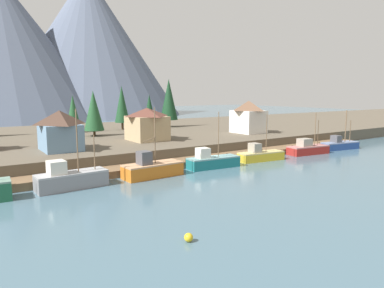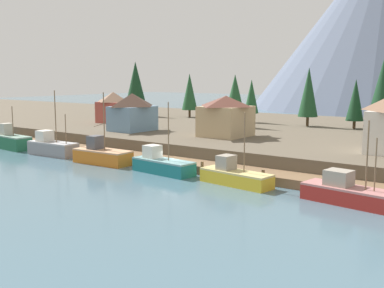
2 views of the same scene
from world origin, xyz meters
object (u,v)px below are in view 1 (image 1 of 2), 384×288
object	(u,v)px
fishing_boat_orange	(152,169)
conifer_back_right	(73,110)
house_tan	(147,124)
conifer_near_right	(122,104)
house_blue	(60,130)
conifer_back_left	(169,100)
fishing_boat_red	(308,149)
channel_buoy	(189,237)
fishing_boat_grey	(70,179)
house_white	(248,116)
fishing_boat_yellow	(260,155)
conifer_mid_left	(149,108)
fishing_boat_teal	(212,161)
conifer_centre	(94,111)
fishing_boat_blue	(340,145)

from	to	relation	value
fishing_boat_orange	conifer_back_right	bearing A→B (deg)	86.23
house_tan	conifer_near_right	xyz separation A→B (m)	(3.95, 20.98, 3.03)
house_blue	conifer_back_left	world-z (taller)	conifer_back_left
house_tan	conifer_back_right	distance (m)	22.42
fishing_boat_red	house_tan	size ratio (longest dim) A/B	1.16
house_tan	channel_buoy	distance (m)	41.28
fishing_boat_grey	house_white	distance (m)	46.48
house_tan	channel_buoy	size ratio (longest dim) A/B	10.45
fishing_boat_yellow	conifer_mid_left	bearing A→B (deg)	96.92
fishing_boat_yellow	conifer_mid_left	xyz separation A→B (m)	(-0.40, 39.46, 6.45)
channel_buoy	conifer_back_right	bearing A→B (deg)	82.23
house_tan	house_blue	distance (m)	16.71
fishing_boat_teal	house_tan	size ratio (longest dim) A/B	1.16
conifer_back_right	channel_buoy	xyz separation A→B (m)	(-8.02, -58.77, -7.22)
conifer_centre	fishing_boat_teal	bearing A→B (deg)	-74.42
fishing_boat_blue	conifer_centre	size ratio (longest dim) A/B	0.91
house_white	conifer_back_right	xyz separation A→B (m)	(-32.12, 22.27, 1.43)
conifer_back_right	fishing_boat_red	bearing A→B (deg)	-50.17
fishing_boat_orange	fishing_boat_red	xyz separation A→B (m)	(32.51, -0.12, -0.11)
house_white	conifer_back_left	xyz separation A→B (m)	(-7.57, 21.97, 3.48)
fishing_boat_blue	house_blue	size ratio (longest dim) A/B	1.19
fishing_boat_blue	house_white	size ratio (longest dim) A/B	1.19
fishing_boat_yellow	conifer_centre	bearing A→B (deg)	128.30
fishing_boat_yellow	fishing_boat_blue	size ratio (longest dim) A/B	0.99
fishing_boat_teal	house_tan	world-z (taller)	house_tan
house_white	conifer_back_left	distance (m)	23.49
fishing_boat_grey	house_blue	distance (m)	15.09
fishing_boat_grey	fishing_boat_yellow	world-z (taller)	fishing_boat_grey
conifer_mid_left	conifer_back_right	xyz separation A→B (m)	(-19.66, -1.24, 0.15)
conifer_mid_left	conifer_centre	distance (m)	20.58
conifer_near_right	conifer_back_left	xyz separation A→B (m)	(12.90, -0.33, 0.99)
house_blue	house_white	bearing A→B (deg)	2.39
house_tan	conifer_back_right	size ratio (longest dim) A/B	0.87
fishing_boat_teal	house_white	size ratio (longest dim) A/B	1.19
house_white	channel_buoy	world-z (taller)	house_white
conifer_centre	conifer_back_right	bearing A→B (deg)	100.96
fishing_boat_red	conifer_back_left	size ratio (longest dim) A/B	0.68
house_white	conifer_back_right	distance (m)	39.12
conifer_mid_left	conifer_centre	world-z (taller)	conifer_centre
conifer_near_right	channel_buoy	distance (m)	62.55
conifer_near_right	conifer_centre	bearing A→B (deg)	-138.41
conifer_back_left	fishing_boat_red	bearing A→B (deg)	-78.85
fishing_boat_teal	conifer_mid_left	size ratio (longest dim) A/B	1.00
fishing_boat_yellow	conifer_near_right	size ratio (longest dim) A/B	0.80
fishing_boat_grey	conifer_mid_left	xyz separation A→B (m)	(30.93, 39.42, 6.20)
house_blue	conifer_centre	size ratio (longest dim) A/B	0.76
fishing_boat_teal	conifer_back_right	bearing A→B (deg)	109.40
house_white	house_blue	xyz separation A→B (m)	(-40.86, -1.71, -0.48)
fishing_boat_teal	conifer_back_right	distance (m)	40.03
fishing_boat_blue	channel_buoy	bearing A→B (deg)	-149.79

